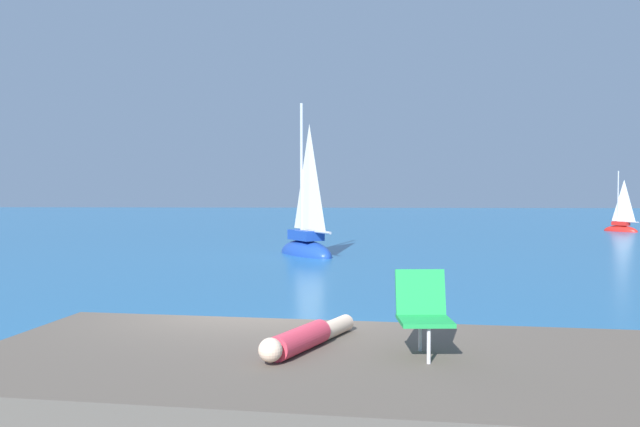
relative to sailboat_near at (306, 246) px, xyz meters
The scene contains 8 objects.
ground_plane 16.40m from the sailboat_near, 87.35° to the right, with size 160.00×160.00×0.00m, color #236093.
shore_ledge 19.11m from the sailboat_near, 84.50° to the right, with size 7.28×3.34×0.96m, color brown.
boulder_seaward 17.48m from the sailboat_near, 73.48° to the right, with size 1.56×1.25×0.86m, color #545240.
boulder_inland 17.17m from the sailboat_near, 85.70° to the right, with size 1.20×0.96×0.66m, color #4D513C.
sailboat_near is the anchor object (origin of this frame).
sailboat_far 23.16m from the sailboat_near, 40.46° to the left, with size 1.88×2.05×3.95m.
person_sunbather 18.85m from the sailboat_near, 85.63° to the right, with size 0.85×1.66×0.25m.
beach_chair 19.15m from the sailboat_near, 82.29° to the right, with size 0.52×0.63×0.80m.
Camera 1 is at (1.18, -8.89, 2.54)m, focal length 37.30 mm.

